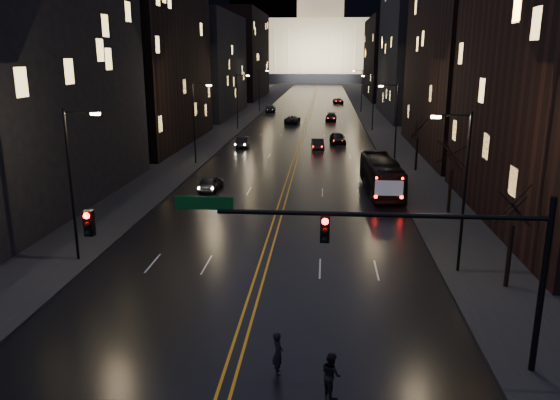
% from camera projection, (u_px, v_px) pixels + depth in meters
% --- Properties ---
extents(ground, '(900.00, 900.00, 0.00)m').
position_uv_depth(ground, '(234.00, 360.00, 21.84)').
color(ground, black).
rests_on(ground, ground).
extents(road, '(20.00, 320.00, 0.02)m').
position_uv_depth(road, '(313.00, 101.00, 147.07)').
color(road, black).
rests_on(road, ground).
extents(sidewalk_left, '(8.00, 320.00, 0.16)m').
position_uv_depth(sidewalk_left, '(262.00, 100.00, 148.18)').
color(sidewalk_left, black).
rests_on(sidewalk_left, ground).
extents(sidewalk_right, '(8.00, 320.00, 0.16)m').
position_uv_depth(sidewalk_right, '(365.00, 101.00, 145.94)').
color(sidewalk_right, black).
rests_on(sidewalk_right, ground).
extents(center_line, '(0.62, 320.00, 0.01)m').
position_uv_depth(center_line, '(313.00, 101.00, 147.07)').
color(center_line, orange).
rests_on(center_line, road).
extents(building_left_near, '(12.00, 28.00, 22.00)m').
position_uv_depth(building_left_near, '(8.00, 66.00, 41.90)').
color(building_left_near, black).
rests_on(building_left_near, ground).
extents(building_left_mid, '(12.00, 30.00, 28.00)m').
position_uv_depth(building_left_mid, '(142.00, 39.00, 71.96)').
color(building_left_mid, black).
rests_on(building_left_mid, ground).
extents(building_left_far, '(12.00, 34.00, 20.00)m').
position_uv_depth(building_left_far, '(205.00, 65.00, 109.59)').
color(building_left_far, black).
rests_on(building_left_far, ground).
extents(building_left_dist, '(12.00, 40.00, 24.00)m').
position_uv_depth(building_left_dist, '(241.00, 55.00, 155.32)').
color(building_left_dist, black).
rests_on(building_left_dist, ground).
extents(building_right_mid, '(12.00, 34.00, 26.00)m').
position_uv_depth(building_right_mid, '(418.00, 49.00, 105.46)').
color(building_right_mid, black).
rests_on(building_right_mid, ground).
extents(building_right_dist, '(12.00, 40.00, 22.00)m').
position_uv_depth(building_right_dist, '(390.00, 59.00, 152.21)').
color(building_right_dist, black).
rests_on(building_right_dist, ground).
extents(capitol, '(90.00, 50.00, 58.50)m').
position_uv_depth(capitol, '(320.00, 44.00, 258.29)').
color(capitol, black).
rests_on(capitol, ground).
extents(traffic_signal, '(17.29, 0.45, 7.00)m').
position_uv_depth(traffic_signal, '(390.00, 244.00, 20.06)').
color(traffic_signal, black).
rests_on(traffic_signal, ground).
extents(streetlamp_right_near, '(2.13, 0.25, 9.00)m').
position_uv_depth(streetlamp_right_near, '(462.00, 185.00, 29.31)').
color(streetlamp_right_near, black).
rests_on(streetlamp_right_near, ground).
extents(streetlamp_left_near, '(2.13, 0.25, 9.00)m').
position_uv_depth(streetlamp_left_near, '(73.00, 178.00, 31.04)').
color(streetlamp_left_near, black).
rests_on(streetlamp_left_near, ground).
extents(streetlamp_right_mid, '(2.13, 0.25, 9.00)m').
position_uv_depth(streetlamp_right_mid, '(395.00, 121.00, 58.21)').
color(streetlamp_right_mid, black).
rests_on(streetlamp_right_mid, ground).
extents(streetlamp_left_mid, '(2.13, 0.25, 9.00)m').
position_uv_depth(streetlamp_left_mid, '(196.00, 119.00, 59.94)').
color(streetlamp_left_mid, black).
rests_on(streetlamp_left_mid, ground).
extents(streetlamp_right_far, '(2.13, 0.25, 9.00)m').
position_uv_depth(streetlamp_right_far, '(372.00, 99.00, 87.11)').
color(streetlamp_right_far, black).
rests_on(streetlamp_right_far, ground).
extents(streetlamp_left_far, '(2.13, 0.25, 9.00)m').
position_uv_depth(streetlamp_left_far, '(238.00, 98.00, 88.84)').
color(streetlamp_left_far, black).
rests_on(streetlamp_left_far, ground).
extents(streetlamp_right_dist, '(2.13, 0.25, 9.00)m').
position_uv_depth(streetlamp_right_dist, '(361.00, 88.00, 116.01)').
color(streetlamp_right_dist, black).
rests_on(streetlamp_right_dist, ground).
extents(streetlamp_left_dist, '(2.13, 0.25, 9.00)m').
position_uv_depth(streetlamp_left_dist, '(260.00, 88.00, 117.74)').
color(streetlamp_left_dist, black).
rests_on(streetlamp_left_dist, ground).
extents(tree_right_near, '(2.40, 2.40, 6.65)m').
position_uv_depth(tree_right_near, '(515.00, 205.00, 27.35)').
color(tree_right_near, black).
rests_on(tree_right_near, ground).
extents(tree_right_mid, '(2.40, 2.40, 6.65)m').
position_uv_depth(tree_right_mid, '(453.00, 156.00, 40.83)').
color(tree_right_mid, black).
rests_on(tree_right_mid, ground).
extents(tree_right_far, '(2.40, 2.40, 6.65)m').
position_uv_depth(tree_right_far, '(418.00, 129.00, 56.25)').
color(tree_right_far, black).
rests_on(tree_right_far, ground).
extents(bus, '(3.13, 11.06, 3.05)m').
position_uv_depth(bus, '(381.00, 175.00, 48.38)').
color(bus, black).
rests_on(bus, ground).
extents(oncoming_car_a, '(1.86, 4.24, 1.42)m').
position_uv_depth(oncoming_car_a, '(210.00, 183.00, 49.15)').
color(oncoming_car_a, black).
rests_on(oncoming_car_a, ground).
extents(oncoming_car_b, '(1.94, 4.51, 1.45)m').
position_uv_depth(oncoming_car_b, '(242.00, 142.00, 72.38)').
color(oncoming_car_b, black).
rests_on(oncoming_car_b, ground).
extents(oncoming_car_c, '(2.89, 5.30, 1.41)m').
position_uv_depth(oncoming_car_c, '(293.00, 119.00, 98.40)').
color(oncoming_car_c, black).
rests_on(oncoming_car_c, ground).
extents(oncoming_car_d, '(2.35, 5.32, 1.52)m').
position_uv_depth(oncoming_car_d, '(271.00, 108.00, 118.17)').
color(oncoming_car_d, black).
rests_on(oncoming_car_d, ground).
extents(receding_car_a, '(1.82, 4.39, 1.41)m').
position_uv_depth(receding_car_a, '(318.00, 144.00, 70.56)').
color(receding_car_a, black).
rests_on(receding_car_a, ground).
extents(receding_car_b, '(2.45, 4.92, 1.61)m').
position_uv_depth(receding_car_b, '(338.00, 138.00, 75.15)').
color(receding_car_b, black).
rests_on(receding_car_b, ground).
extents(receding_car_c, '(2.22, 5.09, 1.46)m').
position_uv_depth(receding_car_c, '(331.00, 117.00, 101.42)').
color(receding_car_c, black).
rests_on(receding_car_c, ground).
extents(receding_car_d, '(2.86, 5.26, 1.40)m').
position_uv_depth(receding_car_d, '(338.00, 101.00, 138.38)').
color(receding_car_d, black).
rests_on(receding_car_d, ground).
extents(pedestrian_a, '(0.55, 0.71, 1.73)m').
position_uv_depth(pedestrian_a, '(278.00, 353.00, 20.70)').
color(pedestrian_a, black).
rests_on(pedestrian_a, ground).
extents(pedestrian_b, '(0.76, 0.92, 1.66)m').
position_uv_depth(pedestrian_b, '(331.00, 374.00, 19.39)').
color(pedestrian_b, black).
rests_on(pedestrian_b, ground).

